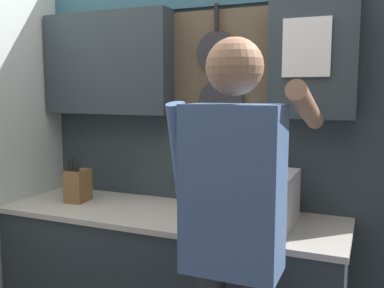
{
  "coord_description": "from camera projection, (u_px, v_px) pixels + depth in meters",
  "views": [
    {
      "loc": [
        1.03,
        -2.08,
        1.59
      ],
      "look_at": [
        0.06,
        0.19,
        1.29
      ],
      "focal_mm": 40.0,
      "sensor_mm": 36.0,
      "label": 1
    }
  ],
  "objects": [
    {
      "name": "back_wall_unit",
      "position": [
        184.0,
        118.0,
        2.58
      ],
      "size": [
        2.5,
        0.22,
        2.39
      ],
      "color": "#2D383D",
      "rests_on": "ground_plane"
    },
    {
      "name": "knife_block",
      "position": [
        78.0,
        185.0,
        2.6
      ],
      "size": [
        0.12,
        0.16,
        0.28
      ],
      "color": "brown",
      "rests_on": "base_cabinet_counter"
    },
    {
      "name": "microwave",
      "position": [
        247.0,
        197.0,
        2.18
      ],
      "size": [
        0.47,
        0.39,
        0.27
      ],
      "color": "silver",
      "rests_on": "base_cabinet_counter"
    },
    {
      "name": "utensil_crock",
      "position": [
        191.0,
        199.0,
        2.31
      ],
      "size": [
        0.11,
        0.11,
        0.35
      ],
      "color": "white",
      "rests_on": "base_cabinet_counter"
    },
    {
      "name": "person",
      "position": [
        234.0,
        222.0,
        1.69
      ],
      "size": [
        0.54,
        0.69,
        1.8
      ],
      "color": "#383842",
      "rests_on": "ground_plane"
    }
  ]
}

